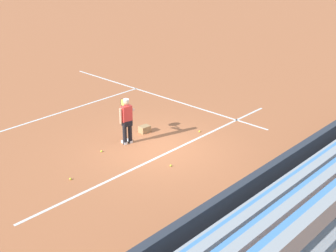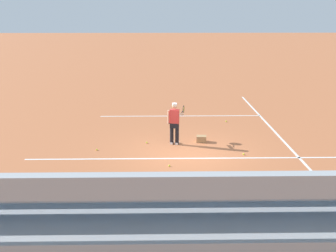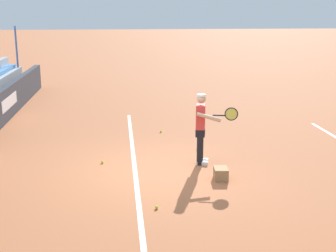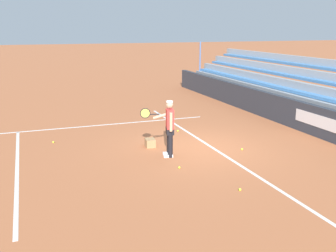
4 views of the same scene
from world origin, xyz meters
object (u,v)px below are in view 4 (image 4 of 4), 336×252
Objects in this scene: ball_box_cardboard at (150,143)px; tennis_ball_toward_net at (242,149)px; tennis_ball_on_baseline at (240,190)px; tennis_ball_far_left at (178,131)px; tennis_ball_stray_back at (53,142)px; tennis_ball_near_player at (179,167)px; tennis_player at (169,128)px.

ball_box_cardboard is 2.99m from tennis_ball_toward_net.
ball_box_cardboard is at bearing 12.88° from tennis_ball_on_baseline.
ball_box_cardboard is 4.29m from tennis_ball_on_baseline.
tennis_ball_stray_back is at bearing 89.17° from tennis_ball_far_left.
tennis_ball_toward_net is at bearing -158.76° from tennis_ball_far_left.
tennis_ball_near_player is 2.66m from tennis_ball_toward_net.
ball_box_cardboard is at bearing -116.90° from tennis_ball_stray_back.
tennis_ball_far_left is (5.62, -0.59, 0.00)m from tennis_ball_on_baseline.
tennis_ball_stray_back is (5.69, 3.94, 0.00)m from tennis_ball_on_baseline.
tennis_ball_on_baseline and tennis_ball_stray_back have the same top height.
tennis_ball_far_left is (2.83, 1.10, 0.00)m from tennis_ball_toward_net.
tennis_player is at bearing 83.66° from tennis_ball_toward_net.
tennis_ball_far_left is (-0.07, -4.53, 0.00)m from tennis_ball_stray_back.
tennis_ball_near_player is at bearing 174.60° from tennis_player.
ball_box_cardboard reaches higher than tennis_ball_on_baseline.
ball_box_cardboard is at bearing 12.53° from tennis_player.
tennis_ball_near_player is at bearing 159.17° from tennis_ball_far_left.
tennis_ball_near_player is at bearing -176.42° from ball_box_cardboard.
tennis_ball_on_baseline is at bearing -145.32° from tennis_ball_stray_back.
ball_box_cardboard is 2.12m from tennis_ball_far_left.
tennis_player is 2.57m from tennis_ball_toward_net.
tennis_ball_stray_back is (1.51, 2.98, -0.10)m from ball_box_cardboard.
tennis_ball_stray_back is at bearing 62.77° from tennis_ball_toward_net.
tennis_ball_far_left is at bearing -20.83° from tennis_ball_near_player.
tennis_ball_on_baseline is at bearing -166.99° from tennis_player.
tennis_player is at bearing -5.40° from tennis_ball_near_player.
tennis_ball_toward_net is 1.00× the size of tennis_ball_on_baseline.
tennis_player reaches higher than tennis_ball_far_left.
tennis_ball_toward_net is 3.27m from tennis_ball_on_baseline.
tennis_ball_stray_back is (2.90, 5.63, 0.00)m from tennis_ball_toward_net.
tennis_ball_far_left is at bearing -6.03° from tennis_ball_on_baseline.
tennis_ball_far_left is (3.70, -1.41, 0.00)m from tennis_ball_near_player.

